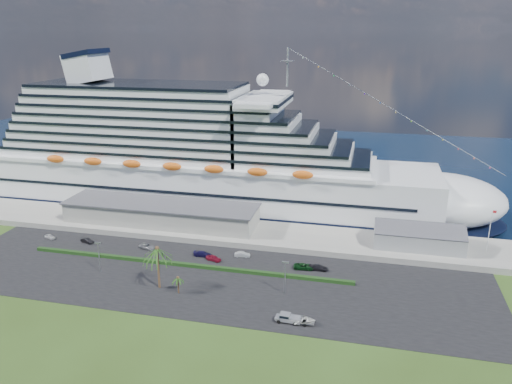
% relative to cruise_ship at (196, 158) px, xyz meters
% --- Properties ---
extents(ground, '(420.00, 420.00, 0.00)m').
position_rel_cruise_ship_xyz_m(ground, '(21.53, -64.00, -16.69)').
color(ground, '#2C4316').
rests_on(ground, ground).
extents(asphalt_lot, '(140.00, 38.00, 0.12)m').
position_rel_cruise_ship_xyz_m(asphalt_lot, '(21.53, -53.00, -16.63)').
color(asphalt_lot, black).
rests_on(asphalt_lot, ground).
extents(wharf, '(240.00, 20.00, 1.80)m').
position_rel_cruise_ship_xyz_m(wharf, '(21.53, -24.00, -15.79)').
color(wharf, gray).
rests_on(wharf, ground).
extents(water, '(420.00, 160.00, 0.02)m').
position_rel_cruise_ship_xyz_m(water, '(21.53, 66.00, -16.68)').
color(water, black).
rests_on(water, ground).
extents(cruise_ship, '(191.00, 38.00, 54.00)m').
position_rel_cruise_ship_xyz_m(cruise_ship, '(0.00, 0.00, 0.00)').
color(cruise_ship, silver).
rests_on(cruise_ship, ground).
extents(terminal_building, '(61.00, 15.00, 6.30)m').
position_rel_cruise_ship_xyz_m(terminal_building, '(-3.47, -24.00, -11.68)').
color(terminal_building, gray).
rests_on(terminal_building, wharf).
extents(port_shed, '(24.00, 12.31, 7.37)m').
position_rel_cruise_ship_xyz_m(port_shed, '(73.53, -24.00, -12.30)').
color(port_shed, gray).
rests_on(port_shed, wharf).
extents(flagpole, '(1.08, 0.16, 12.00)m').
position_rel_cruise_ship_xyz_m(flagpole, '(91.57, -24.00, -8.43)').
color(flagpole, silver).
rests_on(flagpole, wharf).
extents(hedge, '(88.00, 1.10, 0.90)m').
position_rel_cruise_ship_xyz_m(hedge, '(13.53, -48.00, -16.12)').
color(hedge, black).
rests_on(hedge, asphalt_lot).
extents(lamp_post_left, '(1.60, 0.35, 8.27)m').
position_rel_cruise_ship_xyz_m(lamp_post_left, '(-6.47, -56.00, -11.35)').
color(lamp_post_left, gray).
rests_on(lamp_post_left, asphalt_lot).
extents(lamp_post_right, '(1.60, 0.35, 8.27)m').
position_rel_cruise_ship_xyz_m(lamp_post_right, '(41.53, -56.00, -11.35)').
color(lamp_post_right, gray).
rests_on(lamp_post_right, asphalt_lot).
extents(palm_tall, '(8.82, 8.82, 11.13)m').
position_rel_cruise_ship_xyz_m(palm_tall, '(11.53, -60.00, -7.49)').
color(palm_tall, '#47301E').
rests_on(palm_tall, ground).
extents(palm_short, '(3.53, 3.53, 4.56)m').
position_rel_cruise_ship_xyz_m(palm_short, '(17.03, -61.50, -13.03)').
color(palm_short, '#47301E').
rests_on(palm_short, ground).
extents(parked_car_0, '(4.00, 2.59, 1.27)m').
position_rel_cruise_ship_xyz_m(parked_car_0, '(-32.10, -40.14, -15.94)').
color(parked_car_0, silver).
rests_on(parked_car_0, asphalt_lot).
extents(parked_car_1, '(4.27, 2.60, 1.33)m').
position_rel_cruise_ship_xyz_m(parked_car_1, '(-19.82, -40.32, -15.91)').
color(parked_car_1, black).
rests_on(parked_car_1, asphalt_lot).
extents(parked_car_2, '(5.28, 3.47, 1.35)m').
position_rel_cruise_ship_xyz_m(parked_car_2, '(-0.97, -40.06, -15.90)').
color(parked_car_2, gray).
rests_on(parked_car_2, asphalt_lot).
extents(parked_car_3, '(4.90, 2.13, 1.40)m').
position_rel_cruise_ship_xyz_m(parked_car_3, '(15.99, -41.20, -15.87)').
color(parked_car_3, '#171343').
rests_on(parked_car_3, asphalt_lot).
extents(parked_car_4, '(4.68, 3.01, 1.48)m').
position_rel_cruise_ship_xyz_m(parked_car_4, '(19.76, -43.07, -15.83)').
color(parked_car_4, maroon).
rests_on(parked_car_4, asphalt_lot).
extents(parked_car_5, '(4.35, 1.95, 1.39)m').
position_rel_cruise_ship_xyz_m(parked_car_5, '(26.68, -39.05, -15.88)').
color(parked_car_5, '#BABCC2').
rests_on(parked_car_5, asphalt_lot).
extents(parked_car_6, '(5.51, 2.95, 1.47)m').
position_rel_cruise_ship_xyz_m(parked_car_6, '(44.12, -42.42, -15.84)').
color(parked_car_6, '#0E3A15').
rests_on(parked_car_6, asphalt_lot).
extents(parked_car_7, '(4.98, 2.22, 1.42)m').
position_rel_cruise_ship_xyz_m(parked_car_7, '(47.90, -42.10, -15.87)').
color(parked_car_7, black).
rests_on(parked_car_7, asphalt_lot).
extents(pickup_truck, '(5.55, 2.26, 1.93)m').
position_rel_cruise_ship_xyz_m(pickup_truck, '(44.24, -67.72, -15.52)').
color(pickup_truck, black).
rests_on(pickup_truck, asphalt_lot).
extents(boat_trailer, '(5.71, 3.63, 1.65)m').
position_rel_cruise_ship_xyz_m(boat_trailer, '(47.64, -67.79, -15.48)').
color(boat_trailer, gray).
rests_on(boat_trailer, asphalt_lot).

